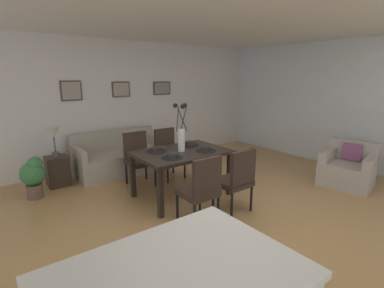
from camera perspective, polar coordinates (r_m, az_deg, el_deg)
ground_plane at (r=3.85m, az=5.94°, el=-15.34°), size 9.00×9.00×0.00m
back_wall_panel at (r=6.18m, az=-14.84°, el=7.94°), size 9.00×0.10×2.60m
side_window_wall at (r=6.64m, az=27.69°, el=7.22°), size 0.10×6.30×2.60m
ceiling_panel at (r=3.76m, az=2.44°, el=25.56°), size 9.00×7.20×0.08m
dining_table at (r=4.34m, az=-2.17°, el=-2.56°), size 1.40×0.96×0.74m
dining_chair_near_left at (r=3.54m, az=1.94°, el=-8.83°), size 0.44×0.44×0.92m
dining_chair_near_right at (r=4.97m, az=-10.99°, el=-2.40°), size 0.46×0.46×0.92m
dining_chair_far_left at (r=3.90m, az=9.15°, el=-6.82°), size 0.44×0.44×0.92m
dining_chair_far_right at (r=5.23m, az=-4.96°, el=-1.40°), size 0.45×0.45×0.92m
centerpiece_vase at (r=4.26m, az=-2.21°, el=2.24°), size 0.21×0.23×0.73m
placemat_near_left at (r=3.98m, az=-4.12°, el=-2.76°), size 0.32×0.32×0.01m
bowl_near_left at (r=3.97m, az=-4.13°, el=-2.25°), size 0.17×0.17×0.07m
placemat_near_right at (r=4.33m, az=-7.24°, el=-1.46°), size 0.32×0.32×0.01m
bowl_near_right at (r=4.32m, az=-7.25°, el=-0.98°), size 0.17×0.17×0.07m
placemat_far_left at (r=4.34m, az=2.88°, el=-1.36°), size 0.32×0.32×0.01m
bowl_far_left at (r=4.33m, az=2.89°, el=-0.88°), size 0.17×0.17×0.07m
placemat_far_right at (r=4.67m, az=-0.52°, el=-0.26°), size 0.32×0.32×0.01m
bowl_far_right at (r=4.66m, az=-0.52°, el=0.18°), size 0.17×0.17×0.07m
sofa at (r=5.77m, az=-14.45°, el=-2.75°), size 1.73×0.84×0.80m
side_table at (r=5.42m, az=-25.80°, el=-4.98°), size 0.36×0.36×0.52m
table_lamp at (r=5.27m, az=-26.50°, el=1.57°), size 0.22×0.22×0.51m
armchair at (r=5.63m, az=29.30°, el=-4.43°), size 0.95×0.95×0.75m
framed_picture_left at (r=5.80m, az=-23.51°, el=9.98°), size 0.38×0.03×0.37m
framed_picture_center at (r=6.12m, az=-14.32°, el=10.80°), size 0.38×0.03×0.32m
framed_picture_right at (r=6.56m, az=-6.18°, el=11.30°), size 0.44×0.03×0.30m
potted_plant at (r=5.00m, az=-29.75°, el=-5.60°), size 0.36×0.36×0.67m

